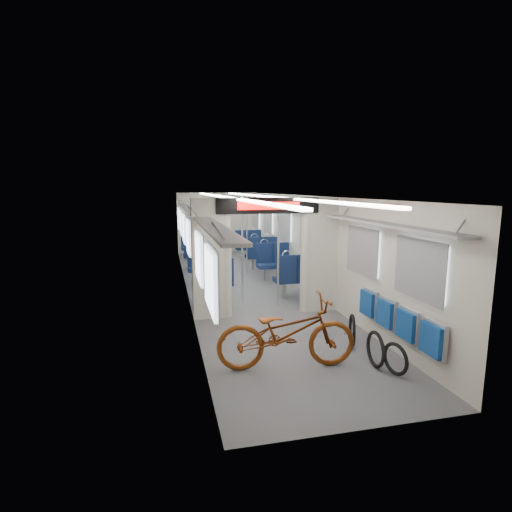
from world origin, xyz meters
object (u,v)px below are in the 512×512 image
(bike_hoop_a, at_px, (395,361))
(seat_bay_near_left, at_px, (209,270))
(stanchion_near_right, at_px, (278,253))
(bike_hoop_b, at_px, (375,351))
(seat_bay_far_right, at_px, (255,247))
(seat_bay_far_left, at_px, (196,247))
(bike_hoop_c, at_px, (352,332))
(stanchion_near_left, at_px, (242,251))
(seat_bay_near_right, at_px, (283,266))
(stanchion_far_right, at_px, (247,235))
(flip_bench, at_px, (397,319))
(bicycle, at_px, (286,333))
(stanchion_far_left, at_px, (221,235))

(bike_hoop_a, xyz_separation_m, seat_bay_near_left, (-1.96, 4.93, 0.33))
(seat_bay_near_left, relative_size, stanchion_near_right, 0.86)
(bike_hoop_b, bearing_deg, seat_bay_far_right, 89.62)
(seat_bay_far_left, xyz_separation_m, stanchion_near_right, (1.30, -5.22, 0.61))
(bike_hoop_a, bearing_deg, seat_bay_far_right, 90.61)
(bike_hoop_c, relative_size, stanchion_near_left, 0.23)
(bike_hoop_a, height_order, seat_bay_near_right, seat_bay_near_right)
(seat_bay_near_left, bearing_deg, stanchion_near_left, -61.06)
(bike_hoop_a, bearing_deg, seat_bay_far_left, 102.76)
(bike_hoop_b, bearing_deg, stanchion_far_right, 94.61)
(seat_bay_far_left, xyz_separation_m, stanchion_far_right, (1.30, -1.98, 0.61))
(flip_bench, distance_m, bike_hoop_a, 0.74)
(bike_hoop_b, relative_size, seat_bay_near_left, 0.26)
(bicycle, bearing_deg, bike_hoop_c, -62.39)
(stanchion_far_left, bearing_deg, stanchion_near_right, -77.97)
(stanchion_near_right, bearing_deg, flip_bench, -71.16)
(bike_hoop_c, relative_size, seat_bay_far_right, 0.24)
(seat_bay_far_left, height_order, stanchion_near_left, stanchion_near_left)
(bike_hoop_b, distance_m, bike_hoop_c, 0.76)
(bike_hoop_c, bearing_deg, bicycle, -158.09)
(bike_hoop_c, xyz_separation_m, stanchion_near_left, (-1.22, 2.78, 0.91))
(bike_hoop_b, bearing_deg, bicycle, 167.94)
(stanchion_far_left, bearing_deg, bike_hoop_b, -79.28)
(bicycle, height_order, bike_hoop_a, bicycle)
(seat_bay_near_right, bearing_deg, seat_bay_far_left, 116.55)
(flip_bench, bearing_deg, bike_hoop_b, -151.06)
(bike_hoop_b, height_order, stanchion_near_right, stanchion_near_right)
(stanchion_near_right, bearing_deg, bike_hoop_b, -80.73)
(bike_hoop_b, height_order, seat_bay_far_left, seat_bay_far_left)
(bike_hoop_a, bearing_deg, bike_hoop_c, 96.54)
(flip_bench, relative_size, bike_hoop_c, 3.98)
(seat_bay_near_left, height_order, seat_bay_far_left, seat_bay_far_left)
(bike_hoop_b, height_order, bike_hoop_c, same)
(bike_hoop_b, distance_m, stanchion_far_left, 6.77)
(bicycle, bearing_deg, stanchion_far_right, -0.88)
(seat_bay_near_right, xyz_separation_m, seat_bay_far_left, (-1.87, 3.74, -0.01))
(bike_hoop_a, relative_size, bike_hoop_b, 0.87)
(bicycle, distance_m, stanchion_near_left, 3.34)
(bicycle, distance_m, seat_bay_far_left, 8.13)
(stanchion_near_left, bearing_deg, seat_bay_near_left, 118.94)
(stanchion_near_left, bearing_deg, bike_hoop_a, -70.60)
(bicycle, height_order, stanchion_far_right, stanchion_far_right)
(flip_bench, relative_size, bike_hoop_b, 3.99)
(seat_bay_far_right, bearing_deg, bike_hoop_b, -90.38)
(bike_hoop_c, xyz_separation_m, seat_bay_near_right, (0.03, 3.86, 0.31))
(seat_bay_near_left, height_order, seat_bay_far_right, seat_bay_far_right)
(flip_bench, relative_size, stanchion_near_right, 0.90)
(seat_bay_near_left, bearing_deg, stanchion_near_right, -49.01)
(bike_hoop_c, xyz_separation_m, seat_bay_near_left, (-1.84, 3.89, 0.30))
(bicycle, height_order, stanchion_near_right, stanchion_near_right)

